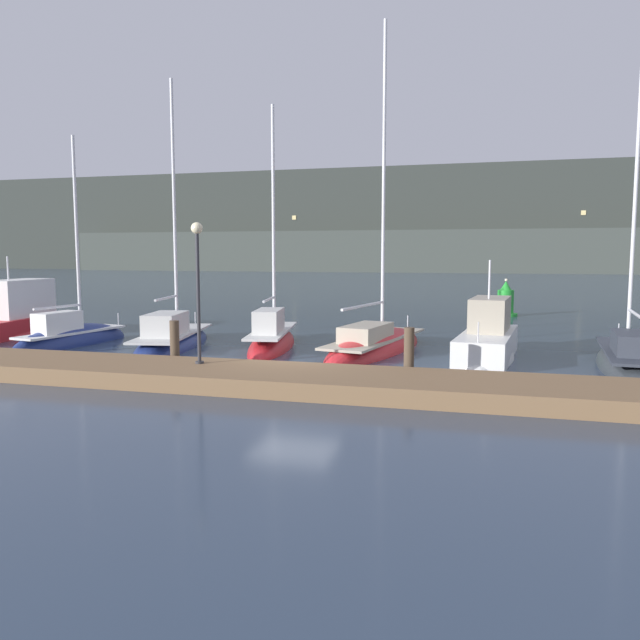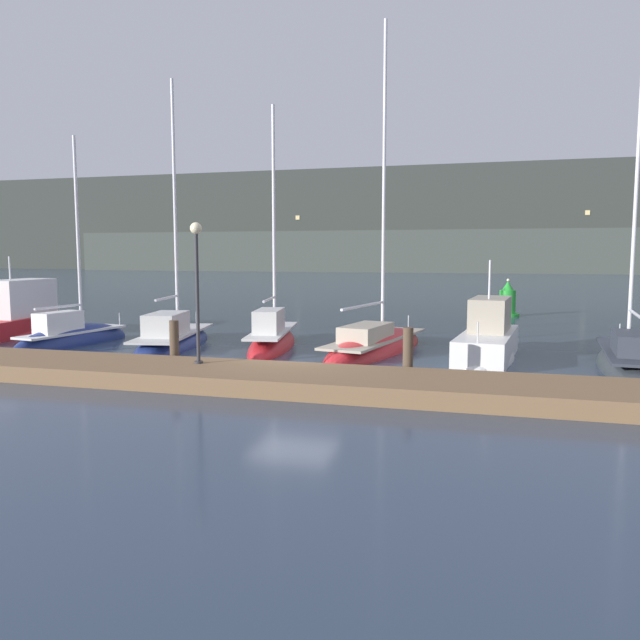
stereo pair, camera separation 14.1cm
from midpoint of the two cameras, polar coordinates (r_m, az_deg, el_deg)
name	(u,v)px [view 2 (the right image)]	position (r m, az deg, el deg)	size (l,w,h in m)	color
ground_plane	(294,370)	(18.73, -2.22, -4.59)	(400.00, 400.00, 0.00)	#2D3D51
dock	(265,378)	(16.42, -4.81, -5.33)	(43.15, 2.80, 0.45)	brown
mooring_pile_2	(174,345)	(19.26, -12.97, -2.22)	(0.28, 0.28, 1.47)	#4C3D2D
mooring_pile_3	(408,355)	(17.09, 8.28, -3.16)	(0.28, 0.28, 1.48)	#4C3D2D
motorboat_berth_2	(13,325)	(29.39, -26.15, -0.43)	(2.56, 7.22, 3.92)	red
sailboat_berth_3	(72,342)	(25.54, -21.56, -1.85)	(2.13, 5.66, 8.67)	navy
sailboat_berth_4	(173,342)	(24.05, -13.13, -1.96)	(3.19, 7.14, 10.48)	navy
sailboat_berth_5	(272,343)	(23.13, -4.21, -2.08)	(2.56, 6.49, 9.50)	red
sailboat_berth_6	(375,349)	(22.24, 5.27, -2.63)	(3.35, 7.95, 12.29)	red
motorboat_berth_7	(488,348)	(21.31, 15.26, -2.49)	(2.31, 6.04, 3.83)	white
sailboat_berth_8	(630,364)	(21.20, 26.62, -3.62)	(2.32, 6.91, 9.64)	#2D3338
channel_buoy	(507,302)	(36.11, 16.87, 1.58)	(1.32, 1.32, 2.08)	green
dock_lamppost	(197,269)	(17.33, -10.97, 4.58)	(0.32, 0.32, 3.86)	#2D2D33
hillside_backdrop	(461,224)	(126.05, 12.84, 8.56)	(240.00, 23.00, 19.88)	#333833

